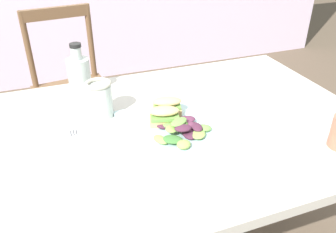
{
  "coord_description": "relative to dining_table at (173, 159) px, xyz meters",
  "views": [
    {
      "loc": [
        -0.37,
        -0.84,
        1.3
      ],
      "look_at": [
        -0.05,
        0.02,
        0.76
      ],
      "focal_mm": 37.18,
      "sensor_mm": 36.0,
      "label": 1
    }
  ],
  "objects": [
    {
      "name": "sandwich_half_back",
      "position": [
        -0.0,
        0.05,
        0.17
      ],
      "size": [
        0.1,
        0.08,
        0.06
      ],
      "color": "#DBB270",
      "rests_on": "plate_lunch"
    },
    {
      "name": "chair_wooden_far",
      "position": [
        -0.22,
        0.97,
        -0.16
      ],
      "size": [
        0.45,
        0.45,
        0.87
      ],
      "color": "brown",
      "rests_on": "ground"
    },
    {
      "name": "salad_mixed_greens",
      "position": [
        -0.0,
        -0.07,
        0.16
      ],
      "size": [
        0.19,
        0.17,
        0.04
      ],
      "color": "#4C2338",
      "rests_on": "plate_lunch"
    },
    {
      "name": "napkin_folded",
      "position": [
        -0.29,
        -0.03,
        0.13
      ],
      "size": [
        0.12,
        0.23,
        0.0
      ],
      "primitive_type": "cube",
      "rotation": [
        0.0,
        0.0,
        -0.0
      ],
      "color": "white",
      "rests_on": "dining_table"
    },
    {
      "name": "fork_on_napkin",
      "position": [
        -0.29,
        -0.01,
        0.14
      ],
      "size": [
        0.03,
        0.19,
        0.0
      ],
      "color": "silver",
      "rests_on": "napkin_folded"
    },
    {
      "name": "plate_lunch",
      "position": [
        -0.01,
        -0.02,
        0.14
      ],
      "size": [
        0.3,
        0.3,
        0.01
      ],
      "primitive_type": "cube",
      "color": "silver",
      "rests_on": "dining_table"
    },
    {
      "name": "bottle_cold_brew",
      "position": [
        -0.23,
        0.31,
        0.19
      ],
      "size": [
        0.08,
        0.08,
        0.19
      ],
      "color": "#472819",
      "rests_on": "dining_table"
    },
    {
      "name": "dining_table",
      "position": [
        0.0,
        0.0,
        0.0
      ],
      "size": [
        1.22,
        0.83,
        0.74
      ],
      "color": "#BCB7AD",
      "rests_on": "ground"
    },
    {
      "name": "mason_jar_iced_tea",
      "position": [
        -0.19,
        0.13,
        0.18
      ],
      "size": [
        0.08,
        0.08,
        0.12
      ],
      "color": "gold",
      "rests_on": "dining_table"
    },
    {
      "name": "sandwich_half_front",
      "position": [
        -0.03,
        -0.01,
        0.17
      ],
      "size": [
        0.1,
        0.08,
        0.06
      ],
      "color": "#DBB270",
      "rests_on": "plate_lunch"
    }
  ]
}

